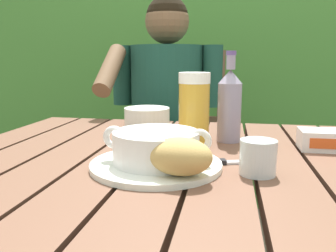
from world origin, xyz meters
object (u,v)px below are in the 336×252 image
diner_bowl (147,117)px  bread_roll (180,156)px  butter_tub (322,140)px  table_knife (224,162)px  chair_near_diner (173,153)px  beer_glass (194,109)px  soup_bowl (156,146)px  serving_plate (156,165)px  beer_bottle (229,104)px  person_eating (165,113)px  water_glass_small (258,157)px

diner_bowl → bread_roll: bearing=-70.0°
butter_tub → table_knife: bearing=-145.1°
chair_near_diner → beer_glass: size_ratio=5.21×
table_knife → soup_bowl: bearing=-160.6°
soup_bowl → diner_bowl: (-0.13, 0.45, -0.02)m
serving_plate → beer_glass: bearing=75.1°
chair_near_diner → soup_bowl: size_ratio=4.31×
serving_plate → beer_glass: (0.06, 0.21, 0.09)m
chair_near_diner → butter_tub: chair_near_diner is taller
soup_bowl → beer_glass: bearing=75.1°
chair_near_diner → beer_bottle: (0.28, -0.72, 0.35)m
person_eating → soup_bowl: person_eating is taller
chair_near_diner → water_glass_small: bearing=-71.5°
chair_near_diner → table_knife: chair_near_diner is taller
serving_plate → soup_bowl: bearing=97.1°
bread_roll → beer_bottle: bearing=75.6°
beer_glass → beer_bottle: bearing=30.7°
soup_bowl → person_eating: bearing=99.3°
serving_plate → beer_glass: beer_glass is taller
beer_bottle → water_glass_small: beer_bottle is taller
chair_near_diner → table_knife: 1.01m
serving_plate → water_glass_small: water_glass_small is taller
butter_tub → diner_bowl: bearing=155.6°
chair_near_diner → bread_roll: (0.19, -1.06, 0.29)m
beer_glass → diner_bowl: size_ratio=1.24×
person_eating → soup_bowl: (0.13, -0.79, 0.06)m
soup_bowl → bread_roll: bearing=-49.4°
soup_bowl → beer_glass: (0.06, 0.21, 0.05)m
chair_near_diner → table_knife: (0.27, -0.94, 0.25)m
person_eating → serving_plate: (0.13, -0.79, 0.02)m
person_eating → soup_bowl: 0.81m
water_glass_small → butter_tub: water_glass_small is taller
serving_plate → diner_bowl: 0.47m
soup_bowl → bread_roll: (0.06, -0.07, 0.00)m
serving_plate → bread_roll: 0.10m
butter_tub → water_glass_small: bearing=-127.7°
person_eating → beer_bottle: bearing=-62.1°
person_eating → water_glass_small: 0.87m
person_eating → serving_plate: bearing=-80.7°
chair_near_diner → person_eating: person_eating is taller
person_eating → butter_tub: size_ratio=11.05×
serving_plate → butter_tub: size_ratio=2.51×
serving_plate → beer_bottle: beer_bottle is taller
beer_glass → table_knife: size_ratio=1.15×
chair_near_diner → diner_bowl: size_ratio=6.47×
soup_bowl → butter_tub: soup_bowl is taller
beer_glass → butter_tub: size_ratio=1.73×
bread_roll → beer_bottle: size_ratio=0.53×
bread_roll → beer_glass: bearing=90.9°
beer_glass → diner_bowl: 0.30m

